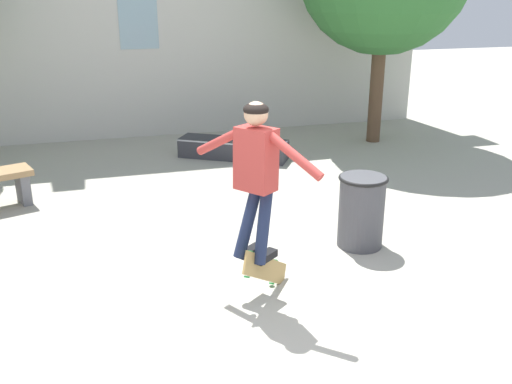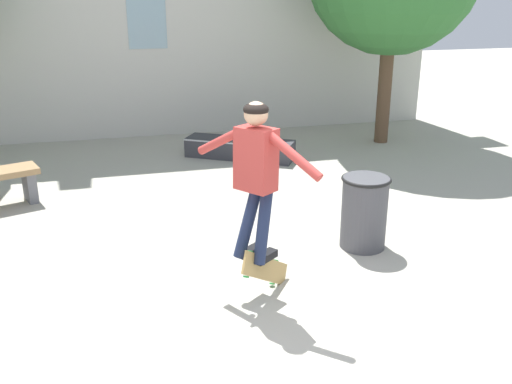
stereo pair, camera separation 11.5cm
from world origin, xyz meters
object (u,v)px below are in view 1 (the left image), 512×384
(trash_bin, at_px, (361,210))
(skate_ledge, at_px, (233,149))
(skater, at_px, (256,168))
(skateboard_flipping, at_px, (266,269))

(trash_bin, bearing_deg, skate_ledge, 98.32)
(trash_bin, xyz_separation_m, skater, (-1.42, -0.75, 0.83))
(skater, height_order, skateboard_flipping, skater)
(trash_bin, relative_size, skater, 0.56)
(skater, relative_size, skateboard_flipping, 2.29)
(trash_bin, relative_size, skateboard_flipping, 1.28)
(skater, xyz_separation_m, skateboard_flipping, (0.09, -0.01, -0.99))
(skateboard_flipping, bearing_deg, trash_bin, -13.73)
(skate_ledge, distance_m, skateboard_flipping, 4.58)
(skate_ledge, relative_size, skateboard_flipping, 2.85)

